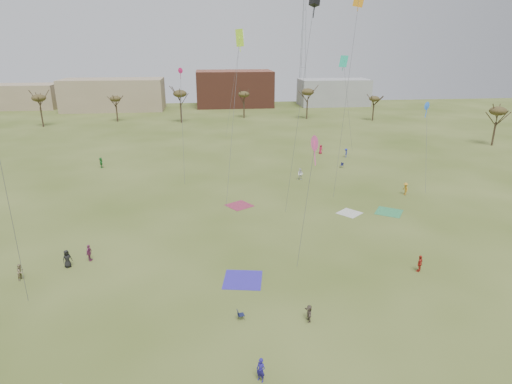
{
  "coord_description": "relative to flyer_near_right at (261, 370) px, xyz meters",
  "views": [
    {
      "loc": [
        -5.05,
        -31.31,
        20.77
      ],
      "look_at": [
        0.0,
        12.0,
        5.5
      ],
      "focal_mm": 29.78,
      "sensor_mm": 36.0,
      "label": 1
    }
  ],
  "objects": [
    {
      "name": "flyer_mid_a",
      "position": [
        -16.94,
        16.99,
        0.06
      ],
      "size": [
        1.05,
        1.02,
        1.82
      ],
      "primitive_type": "imported",
      "rotation": [
        0.0,
        0.0,
        0.72
      ],
      "color": "black",
      "rests_on": "ground"
    },
    {
      "name": "blanket_olive",
      "position": [
        20.33,
        27.14,
        -0.85
      ],
      "size": [
        4.41,
        4.41,
        0.03
      ],
      "primitive_type": "cube",
      "rotation": [
        0.0,
        0.0,
        0.98
      ],
      "color": "#338D53",
      "rests_on": "ground"
    },
    {
      "name": "spectator_mid_d",
      "position": [
        -15.13,
        18.1,
        0.02
      ],
      "size": [
        0.61,
        1.09,
        1.76
      ],
      "primitive_type": "imported",
      "rotation": [
        0.0,
        0.0,
        1.38
      ],
      "color": "#883864",
      "rests_on": "ground"
    },
    {
      "name": "camp_chair_center",
      "position": [
        -0.76,
        6.67,
        -0.6
      ],
      "size": [
        0.63,
        0.59,
        0.87
      ],
      "rotation": [
        0.0,
        0.0,
        1.76
      ],
      "color": "#141837",
      "rests_on": "ground"
    },
    {
      "name": "building_tan_west",
      "position": [
        -62.81,
        131.46,
        3.14
      ],
      "size": [
        20.0,
        12.0,
        8.0
      ],
      "primitive_type": "cube",
      "color": "#937F60",
      "rests_on": "ground"
    },
    {
      "name": "blanket_blue",
      "position": [
        -0.08,
        12.6,
        -0.85
      ],
      "size": [
        4.05,
        4.05,
        0.03
      ],
      "primitive_type": "cube",
      "rotation": [
        0.0,
        0.0,
        2.96
      ],
      "color": "#3529B4",
      "rests_on": "ground"
    },
    {
      "name": "spectator_fore_c",
      "position": [
        4.58,
        5.85,
        -0.15
      ],
      "size": [
        0.43,
        1.32,
        1.42
      ],
      "primitive_type": "imported",
      "rotation": [
        0.0,
        0.0,
        4.72
      ],
      "color": "brown",
      "rests_on": "ground"
    },
    {
      "name": "blanket_cream",
      "position": [
        15.1,
        27.39,
        -0.85
      ],
      "size": [
        3.66,
        3.66,
        0.03
      ],
      "primitive_type": "cube",
      "rotation": [
        0.0,
        0.0,
        2.27
      ],
      "color": "silver",
      "rests_on": "ground"
    },
    {
      "name": "flyer_far_b",
      "position": [
        19.51,
        58.62,
        0.04
      ],
      "size": [
        1.04,
        0.89,
        1.8
      ],
      "primitive_type": "imported",
      "rotation": [
        0.0,
        0.0,
        0.44
      ],
      "color": "#B01E3D",
      "rests_on": "ground"
    },
    {
      "name": "kites_aloft",
      "position": [
        5.88,
        43.85,
        19.89
      ],
      "size": [
        61.76,
        72.27,
        25.89
      ],
      "color": "red",
      "rests_on": "ground"
    },
    {
      "name": "spectator_mid_e",
      "position": [
        11.79,
        42.15,
        0.09
      ],
      "size": [
        1.16,
        1.09,
        1.9
      ],
      "primitive_type": "imported",
      "rotation": [
        0.0,
        0.0,
        5.74
      ],
      "color": "silver",
      "rests_on": "ground"
    },
    {
      "name": "building_brick",
      "position": [
        7.19,
        129.46,
        5.14
      ],
      "size": [
        26.0,
        16.0,
        12.0
      ],
      "primitive_type": "cube",
      "color": "brown",
      "rests_on": "ground"
    },
    {
      "name": "building_tan",
      "position": [
        -32.81,
        124.46,
        4.14
      ],
      "size": [
        32.0,
        14.0,
        10.0
      ],
      "primitive_type": "cube",
      "color": "#937F60",
      "rests_on": "ground"
    },
    {
      "name": "camp_chair_right",
      "position": [
        20.62,
        48.37,
        -0.6
      ],
      "size": [
        0.74,
        0.74,
        0.87
      ],
      "rotation": [
        0.0,
        0.0,
        5.47
      ],
      "color": "#15173B",
      "rests_on": "ground"
    },
    {
      "name": "spectator_fore_b",
      "position": [
        -20.56,
        15.13,
        -0.08
      ],
      "size": [
        0.75,
        0.87,
        1.56
      ],
      "primitive_type": "imported",
      "rotation": [
        0.0,
        0.0,
        1.34
      ],
      "color": "#847454",
      "rests_on": "ground"
    },
    {
      "name": "building_grey",
      "position": [
        42.19,
        127.46,
        3.64
      ],
      "size": [
        24.0,
        12.0,
        9.0
      ],
      "primitive_type": "cube",
      "color": "gray",
      "rests_on": "ground"
    },
    {
      "name": "flyer_far_c",
      "position": [
        23.61,
        55.28,
        0.01
      ],
      "size": [
        1.0,
        1.27,
        1.73
      ],
      "primitive_type": "imported",
      "rotation": [
        0.0,
        0.0,
        4.34
      ],
      "color": "navy",
      "rests_on": "ground"
    },
    {
      "name": "spectator_fore_a",
      "position": [
        16.95,
        12.19,
        0.0
      ],
      "size": [
        1.04,
        0.98,
        1.72
      ],
      "primitive_type": "imported",
      "rotation": [
        0.0,
        0.0,
        3.85
      ],
      "color": "#B22B1E",
      "rests_on": "ground"
    },
    {
      "name": "tree_line",
      "position": [
        -0.66,
        88.58,
        6.23
      ],
      "size": [
        117.44,
        49.32,
        8.91
      ],
      "color": "#3A2B1E",
      "rests_on": "ground"
    },
    {
      "name": "flyer_far_a",
      "position": [
        -21.7,
        53.3,
        0.06
      ],
      "size": [
        0.9,
        1.78,
        1.83
      ],
      "primitive_type": "imported",
      "rotation": [
        0.0,
        0.0,
        1.79
      ],
      "color": "#2B8132",
      "rests_on": "ground"
    },
    {
      "name": "ground",
      "position": [
        2.19,
        9.46,
        -0.86
      ],
      "size": [
        260.0,
        260.0,
        0.0
      ],
      "primitive_type": "plane",
      "color": "#3B4D18",
      "rests_on": "ground"
    },
    {
      "name": "flyer_near_right",
      "position": [
        0.0,
        0.0,
        0.0
      ],
      "size": [
        0.74,
        0.71,
        1.71
      ],
      "primitive_type": "imported",
      "rotation": [
        0.0,
        0.0,
        5.6
      ],
      "color": "navy",
      "rests_on": "ground"
    },
    {
      "name": "radio_tower",
      "position": [
        32.19,
        134.46,
        18.35
      ],
      "size": [
        1.51,
        1.72,
        41.0
      ],
      "color": "#9EA3A8",
      "rests_on": "ground"
    },
    {
      "name": "blanket_plum",
      "position": [
        1.11,
        31.78,
        -0.85
      ],
      "size": [
        4.17,
        4.17,
        0.03
      ],
      "primitive_type": "cube",
      "rotation": [
        0.0,
        0.0,
        0.57
      ],
      "color": "#922D48",
      "rests_on": "ground"
    },
    {
      "name": "flyer_mid_b",
      "position": [
        25.37,
        33.35,
        0.06
      ],
      "size": [
        0.74,
        1.21,
        1.82
      ],
      "primitive_type": "imported",
      "rotation": [
        0.0,
        0.0,
        4.77
      ],
      "color": "#C48A24",
      "rests_on": "ground"
    }
  ]
}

